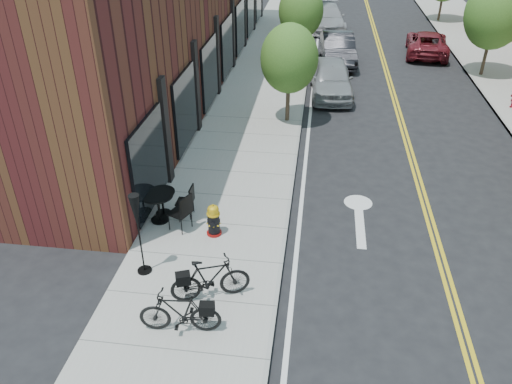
{
  "coord_description": "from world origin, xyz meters",
  "views": [
    {
      "loc": [
        0.59,
        -9.68,
        8.14
      ],
      "look_at": [
        -0.93,
        1.87,
        1.0
      ],
      "focal_mm": 35.0,
      "sensor_mm": 36.0,
      "label": 1
    }
  ],
  "objects_px": {
    "bistro_set_c": "(162,199)",
    "parked_car_b": "(338,49)",
    "bicycle_left": "(180,312)",
    "bicycle_right": "(210,279)",
    "parked_car_far": "(427,43)",
    "parked_car_a": "(331,78)",
    "fire_hydrant": "(214,220)",
    "bistro_set_b": "(158,204)",
    "patio_umbrella": "(137,218)",
    "parked_car_c": "(327,18)"
  },
  "relations": [
    {
      "from": "bicycle_left",
      "to": "patio_umbrella",
      "type": "distance_m",
      "value": 2.46
    },
    {
      "from": "parked_car_a",
      "to": "parked_car_b",
      "type": "distance_m",
      "value": 4.91
    },
    {
      "from": "fire_hydrant",
      "to": "parked_car_a",
      "type": "relative_size",
      "value": 0.21
    },
    {
      "from": "fire_hydrant",
      "to": "bicycle_right",
      "type": "height_order",
      "value": "bicycle_right"
    },
    {
      "from": "bistro_set_c",
      "to": "parked_car_b",
      "type": "height_order",
      "value": "parked_car_b"
    },
    {
      "from": "bistro_set_b",
      "to": "parked_car_c",
      "type": "bearing_deg",
      "value": 103.02
    },
    {
      "from": "parked_car_far",
      "to": "patio_umbrella",
      "type": "bearing_deg",
      "value": 71.0
    },
    {
      "from": "fire_hydrant",
      "to": "parked_car_b",
      "type": "height_order",
      "value": "parked_car_b"
    },
    {
      "from": "parked_car_c",
      "to": "fire_hydrant",
      "type": "bearing_deg",
      "value": -102.09
    },
    {
      "from": "parked_car_far",
      "to": "parked_car_a",
      "type": "bearing_deg",
      "value": 59.93
    },
    {
      "from": "bistro_set_c",
      "to": "parked_car_a",
      "type": "height_order",
      "value": "parked_car_a"
    },
    {
      "from": "parked_car_b",
      "to": "bicycle_left",
      "type": "bearing_deg",
      "value": -104.69
    },
    {
      "from": "bistro_set_b",
      "to": "patio_umbrella",
      "type": "relative_size",
      "value": 0.94
    },
    {
      "from": "bicycle_right",
      "to": "parked_car_far",
      "type": "distance_m",
      "value": 22.45
    },
    {
      "from": "bistro_set_c",
      "to": "bicycle_left",
      "type": "bearing_deg",
      "value": -67.83
    },
    {
      "from": "bicycle_right",
      "to": "parked_car_a",
      "type": "distance_m",
      "value": 14.11
    },
    {
      "from": "parked_car_b",
      "to": "bistro_set_b",
      "type": "bearing_deg",
      "value": -112.55
    },
    {
      "from": "bistro_set_c",
      "to": "parked_car_a",
      "type": "bearing_deg",
      "value": 67.13
    },
    {
      "from": "bistro_set_c",
      "to": "parked_car_c",
      "type": "xyz_separation_m",
      "value": [
        4.4,
        22.98,
        0.16
      ]
    },
    {
      "from": "bicycle_left",
      "to": "parked_car_c",
      "type": "xyz_separation_m",
      "value": [
        2.75,
        27.24,
        0.13
      ]
    },
    {
      "from": "fire_hydrant",
      "to": "parked_car_far",
      "type": "distance_m",
      "value": 20.38
    },
    {
      "from": "bistro_set_c",
      "to": "parked_car_b",
      "type": "distance_m",
      "value": 16.37
    },
    {
      "from": "bicycle_right",
      "to": "parked_car_a",
      "type": "relative_size",
      "value": 0.4
    },
    {
      "from": "bicycle_left",
      "to": "bistro_set_c",
      "type": "relative_size",
      "value": 0.98
    },
    {
      "from": "patio_umbrella",
      "to": "parked_car_far",
      "type": "distance_m",
      "value": 22.56
    },
    {
      "from": "bicycle_left",
      "to": "patio_umbrella",
      "type": "height_order",
      "value": "patio_umbrella"
    },
    {
      "from": "bicycle_right",
      "to": "bicycle_left",
      "type": "bearing_deg",
      "value": 137.97
    },
    {
      "from": "bicycle_left",
      "to": "parked_car_b",
      "type": "height_order",
      "value": "parked_car_b"
    },
    {
      "from": "patio_umbrella",
      "to": "parked_car_c",
      "type": "relative_size",
      "value": 0.41
    },
    {
      "from": "parked_car_b",
      "to": "parked_car_far",
      "type": "xyz_separation_m",
      "value": [
        5.01,
        2.23,
        -0.11
      ]
    },
    {
      "from": "bicycle_left",
      "to": "bicycle_right",
      "type": "bearing_deg",
      "value": 153.16
    },
    {
      "from": "bicycle_left",
      "to": "parked_car_c",
      "type": "relative_size",
      "value": 0.33
    },
    {
      "from": "bicycle_left",
      "to": "parked_car_a",
      "type": "height_order",
      "value": "parked_car_a"
    },
    {
      "from": "bistro_set_b",
      "to": "fire_hydrant",
      "type": "bearing_deg",
      "value": 9.05
    },
    {
      "from": "patio_umbrella",
      "to": "parked_car_c",
      "type": "distance_m",
      "value": 25.84
    },
    {
      "from": "fire_hydrant",
      "to": "bicycle_left",
      "type": "bearing_deg",
      "value": -99.31
    },
    {
      "from": "bistro_set_c",
      "to": "parked_car_far",
      "type": "bearing_deg",
      "value": 61.52
    },
    {
      "from": "bistro_set_b",
      "to": "bistro_set_c",
      "type": "relative_size",
      "value": 1.15
    },
    {
      "from": "patio_umbrella",
      "to": "parked_car_far",
      "type": "relative_size",
      "value": 0.46
    },
    {
      "from": "bistro_set_b",
      "to": "patio_umbrella",
      "type": "distance_m",
      "value": 2.4
    },
    {
      "from": "patio_umbrella",
      "to": "parked_car_a",
      "type": "relative_size",
      "value": 0.48
    },
    {
      "from": "parked_car_c",
      "to": "parked_car_far",
      "type": "xyz_separation_m",
      "value": [
        5.64,
        -5.19,
        -0.11
      ]
    },
    {
      "from": "bicycle_right",
      "to": "parked_car_a",
      "type": "bearing_deg",
      "value": -31.13
    },
    {
      "from": "parked_car_far",
      "to": "parked_car_c",
      "type": "bearing_deg",
      "value": -35.86
    },
    {
      "from": "parked_car_b",
      "to": "parked_car_a",
      "type": "bearing_deg",
      "value": -98.79
    },
    {
      "from": "patio_umbrella",
      "to": "parked_car_a",
      "type": "height_order",
      "value": "patio_umbrella"
    },
    {
      "from": "bistro_set_b",
      "to": "patio_umbrella",
      "type": "height_order",
      "value": "patio_umbrella"
    },
    {
      "from": "bistro_set_b",
      "to": "bistro_set_c",
      "type": "height_order",
      "value": "bistro_set_b"
    },
    {
      "from": "parked_car_c",
      "to": "bicycle_right",
      "type": "bearing_deg",
      "value": -100.55
    },
    {
      "from": "bistro_set_c",
      "to": "parked_car_a",
      "type": "xyz_separation_m",
      "value": [
        4.71,
        10.67,
        0.17
      ]
    }
  ]
}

